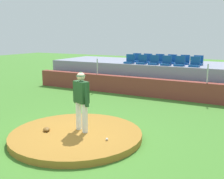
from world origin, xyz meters
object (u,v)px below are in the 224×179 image
at_px(baseball, 107,139).
at_px(stadium_chair_9, 172,61).
at_px(stadium_chair_3, 166,62).
at_px(fielding_glove, 47,129).
at_px(stadium_chair_4, 180,63).
at_px(stadium_chair_2, 154,62).
at_px(stadium_chair_7, 147,60).
at_px(stadium_chair_5, 195,64).
at_px(stadium_chair_10, 185,61).
at_px(stadium_chair_8, 159,60).
at_px(stadium_chair_6, 136,59).
at_px(pitcher, 81,97).
at_px(stadium_chair_0, 130,61).
at_px(stadium_chair_11, 198,62).
at_px(stadium_chair_1, 142,61).

xyz_separation_m(baseball, stadium_chair_9, (-0.78, 8.57, 1.41)).
bearing_deg(stadium_chair_3, fielding_glove, 81.49).
bearing_deg(stadium_chair_4, stadium_chair_3, 3.48).
bearing_deg(stadium_chair_2, stadium_chair_3, 177.43).
bearing_deg(stadium_chair_4, baseball, 90.81).
relative_size(stadium_chair_7, stadium_chair_9, 1.00).
relative_size(baseball, fielding_glove, 0.25).
bearing_deg(stadium_chair_5, stadium_chair_10, -51.15).
bearing_deg(stadium_chair_8, stadium_chair_10, -179.18).
bearing_deg(stadium_chair_2, fielding_glove, 86.48).
xyz_separation_m(stadium_chair_4, stadium_chair_6, (-2.78, 0.89, 0.00)).
xyz_separation_m(pitcher, stadium_chair_0, (-1.84, 7.31, 0.40)).
bearing_deg(stadium_chair_11, stadium_chair_5, 90.92).
bearing_deg(stadium_chair_10, baseball, 90.58).
distance_m(stadium_chair_1, stadium_chair_3, 1.36).
xyz_separation_m(stadium_chair_2, stadium_chair_10, (1.39, 0.92, 0.00)).
bearing_deg(stadium_chair_5, stadium_chair_4, 0.68).
xyz_separation_m(stadium_chair_0, stadium_chair_2, (1.40, 0.04, 0.00)).
bearing_deg(baseball, stadium_chair_3, 95.92).
height_order(stadium_chair_5, stadium_chair_10, same).
distance_m(pitcher, stadium_chair_2, 7.37).
bearing_deg(stadium_chair_6, fielding_glove, 95.98).
bearing_deg(stadium_chair_0, stadium_chair_9, -156.08).
height_order(stadium_chair_10, stadium_chair_11, same).
bearing_deg(stadium_chair_7, stadium_chair_6, -1.19).
distance_m(stadium_chair_4, stadium_chair_7, 2.27).
height_order(stadium_chair_1, stadium_chair_7, same).
relative_size(stadium_chair_3, stadium_chair_10, 1.00).
height_order(stadium_chair_0, stadium_chair_6, same).
bearing_deg(stadium_chair_9, stadium_chair_1, 33.53).
xyz_separation_m(pitcher, stadium_chair_8, (-0.44, 8.24, 0.40)).
xyz_separation_m(stadium_chair_0, stadium_chair_9, (2.10, 0.93, 0.00)).
bearing_deg(stadium_chair_7, stadium_chair_8, -179.47).
bearing_deg(stadium_chair_0, fielding_glove, 96.65).
bearing_deg(stadium_chair_8, stadium_chair_0, 33.77).
xyz_separation_m(baseball, stadium_chair_7, (-2.20, 8.56, 1.41)).
bearing_deg(stadium_chair_7, stadium_chair_1, 93.25).
height_order(stadium_chair_2, stadium_chair_8, same).
bearing_deg(stadium_chair_0, stadium_chair_2, -178.56).
bearing_deg(stadium_chair_7, stadium_chair_10, -179.27).
height_order(stadium_chair_2, stadium_chair_10, same).
bearing_deg(stadium_chair_4, stadium_chair_7, -22.74).
distance_m(pitcher, stadium_chair_8, 8.26).
height_order(stadium_chair_3, stadium_chair_4, same).
xyz_separation_m(stadium_chair_4, stadium_chair_7, (-2.10, 0.88, 0.00)).
distance_m(stadium_chair_3, stadium_chair_10, 1.18).
distance_m(pitcher, stadium_chair_7, 8.33).
height_order(baseball, stadium_chair_2, stadium_chair_2).
distance_m(fielding_glove, stadium_chair_7, 8.88).
distance_m(stadium_chair_5, stadium_chair_8, 2.30).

